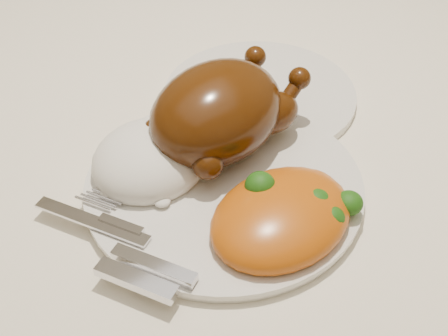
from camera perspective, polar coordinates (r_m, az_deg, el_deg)
dining_table at (r=0.76m, az=-5.63°, el=-4.41°), size 1.60×0.90×0.76m
tablecloth at (r=0.70m, az=-6.02°, el=-0.31°), size 1.73×1.03×0.18m
dinner_plate at (r=0.63m, az=-0.00°, el=-1.75°), size 0.30×0.30×0.01m
side_plate at (r=0.76m, az=3.28°, el=6.72°), size 0.30×0.30×0.01m
roast_chicken at (r=0.64m, az=-0.40°, el=5.24°), size 0.20×0.15×0.10m
rice_mound at (r=0.64m, az=-6.74°, el=0.73°), size 0.14×0.13×0.06m
mac_and_cheese at (r=0.58m, az=5.71°, el=-4.09°), size 0.16×0.13×0.06m
cutlery at (r=0.56m, az=-8.62°, el=-7.80°), size 0.08×0.18×0.01m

